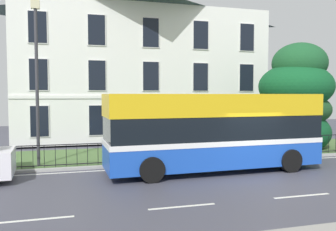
# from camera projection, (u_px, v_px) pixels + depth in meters

# --- Properties ---
(ground_plane) EXTENTS (60.00, 56.00, 0.18)m
(ground_plane) POSITION_uv_depth(u_px,v_px,m) (257.00, 177.00, 13.67)
(ground_plane) COLOR #40414C
(georgian_townhouse) EXTENTS (17.42, 10.33, 10.49)m
(georgian_townhouse) POSITION_uv_depth(u_px,v_px,m) (137.00, 68.00, 27.17)
(georgian_townhouse) COLOR white
(georgian_townhouse) RESTS_ON ground_plane
(iron_verge_railing) EXTENTS (18.55, 0.04, 0.97)m
(iron_verge_railing) POSITION_uv_depth(u_px,v_px,m) (180.00, 150.00, 16.38)
(iron_verge_railing) COLOR black
(iron_verge_railing) RESTS_ON ground_plane
(evergreen_tree) EXTENTS (4.48, 4.61, 6.63)m
(evergreen_tree) POSITION_uv_depth(u_px,v_px,m) (294.00, 103.00, 20.59)
(evergreen_tree) COLOR #423328
(evergreen_tree) RESTS_ON ground_plane
(single_decker_bus) EXTENTS (9.18, 2.77, 3.26)m
(single_decker_bus) POSITION_uv_depth(u_px,v_px,m) (214.00, 131.00, 14.55)
(single_decker_bus) COLOR blue
(single_decker_bus) RESTS_ON ground_plane
(street_lamp_post) EXTENTS (0.36, 0.24, 7.17)m
(street_lamp_post) POSITION_uv_depth(u_px,v_px,m) (37.00, 72.00, 15.08)
(street_lamp_post) COLOR #333338
(street_lamp_post) RESTS_ON ground_plane
(litter_bin) EXTENTS (0.46, 0.46, 1.11)m
(litter_bin) POSITION_uv_depth(u_px,v_px,m) (176.00, 147.00, 16.82)
(litter_bin) COLOR #23472D
(litter_bin) RESTS_ON ground_plane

